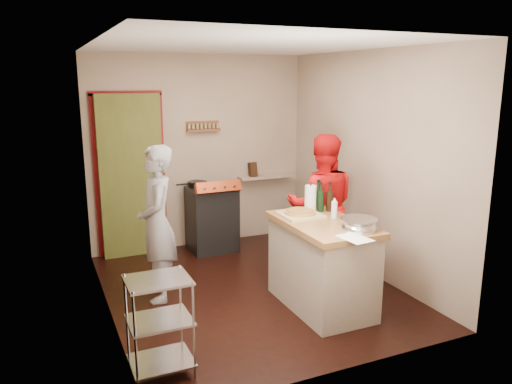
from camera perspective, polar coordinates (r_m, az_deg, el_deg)
floor at (r=5.63m, az=-0.65°, el=-10.99°), size 3.50×3.50×0.00m
back_wall at (r=6.76m, az=-11.71°, el=2.81°), size 3.00×0.44×2.60m
left_wall at (r=4.86m, az=-17.15°, el=0.71°), size 0.04×3.50×2.60m
right_wall at (r=5.99m, az=12.64°, el=3.15°), size 0.04×3.50×2.60m
ceiling at (r=5.17m, az=-0.73°, el=16.55°), size 3.00×3.50×0.02m
stove at (r=6.75m, az=-5.07°, el=-2.92°), size 0.60×0.63×1.00m
wire_shelving at (r=4.05m, az=-10.96°, el=-14.32°), size 0.48×0.40×0.80m
island at (r=5.10m, az=7.56°, el=-7.93°), size 0.70×1.33×1.21m
person_stripe at (r=5.25m, az=-11.23°, el=-3.58°), size 0.48×0.65×1.63m
person_red at (r=5.82m, az=7.51°, el=-1.59°), size 1.00×0.92×1.67m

